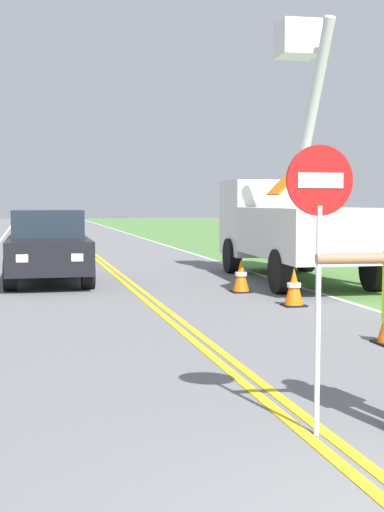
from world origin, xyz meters
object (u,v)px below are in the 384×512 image
at_px(traffic_cone_tail, 241,276).
at_px(oncoming_sedan_nearest, 48,247).
at_px(stop_sign_paddle, 319,224).
at_px(utility_bucket_truck, 290,221).
at_px(traffic_cone_mid, 294,288).

bearing_deg(traffic_cone_tail, oncoming_sedan_nearest, 145.42).
relative_size(stop_sign_paddle, traffic_cone_tail, 3.33).
height_order(utility_bucket_truck, oncoming_sedan_nearest, utility_bucket_truck).
relative_size(stop_sign_paddle, utility_bucket_truck, 0.34).
relative_size(stop_sign_paddle, oncoming_sedan_nearest, 0.56).
height_order(stop_sign_paddle, oncoming_sedan_nearest, stop_sign_paddle).
bearing_deg(oncoming_sedan_nearest, traffic_cone_tail, -34.58).
relative_size(utility_bucket_truck, traffic_cone_mid, 9.87).
bearing_deg(stop_sign_paddle, utility_bucket_truck, 69.79).
xyz_separation_m(oncoming_sedan_nearest, traffic_cone_tail, (3.87, -2.67, -0.50)).
distance_m(oncoming_sedan_nearest, traffic_cone_mid, 6.38).
distance_m(stop_sign_paddle, traffic_cone_tail, 9.04).
bearing_deg(utility_bucket_truck, oncoming_sedan_nearest, 174.34).
bearing_deg(utility_bucket_truck, stop_sign_paddle, -110.21).
relative_size(traffic_cone_mid, traffic_cone_tail, 1.00).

